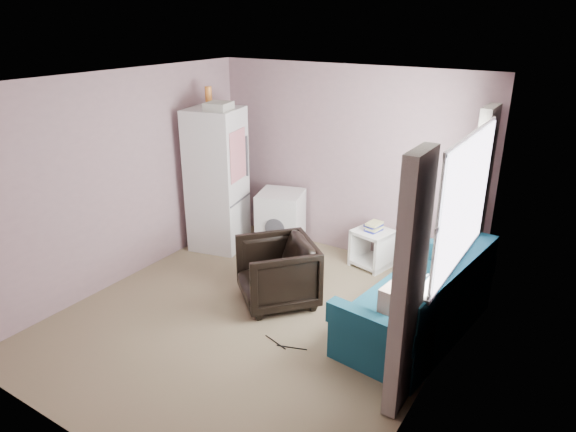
# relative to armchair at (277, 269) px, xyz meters

# --- Properties ---
(room) EXTENTS (3.84, 4.24, 2.54)m
(room) POSITION_rel_armchair_xyz_m (0.00, -0.42, 0.84)
(room) COLOR #857457
(room) RESTS_ON ground
(armchair) EXTENTS (1.09, 1.08, 0.82)m
(armchair) POSITION_rel_armchair_xyz_m (0.00, 0.00, 0.00)
(armchair) COLOR black
(armchair) RESTS_ON ground
(fridge) EXTENTS (0.80, 0.80, 2.20)m
(fridge) POSITION_rel_armchair_xyz_m (-1.53, 0.85, 0.57)
(fridge) COLOR silver
(fridge) RESTS_ON ground
(washing_machine) EXTENTS (0.72, 0.72, 0.82)m
(washing_machine) POSITION_rel_armchair_xyz_m (-0.76, 1.24, 0.02)
(washing_machine) COLOR silver
(washing_machine) RESTS_ON ground
(side_table) EXTENTS (0.54, 0.54, 0.61)m
(side_table) POSITION_rel_armchair_xyz_m (0.54, 1.42, -0.12)
(side_table) COLOR white
(side_table) RESTS_ON ground
(sofa) EXTENTS (1.11, 2.04, 0.87)m
(sofa) POSITION_rel_armchair_xyz_m (1.58, 0.27, -0.09)
(sofa) COLOR #165268
(sofa) RESTS_ON ground
(window_dressing) EXTENTS (0.17, 2.62, 2.18)m
(window_dressing) POSITION_rel_armchair_xyz_m (1.77, 0.27, 0.70)
(window_dressing) COLOR white
(window_dressing) RESTS_ON ground
(floor_cables) EXTENTS (0.48, 0.12, 0.01)m
(floor_cables) POSITION_rel_armchair_xyz_m (0.52, -0.67, -0.40)
(floor_cables) COLOR black
(floor_cables) RESTS_ON ground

